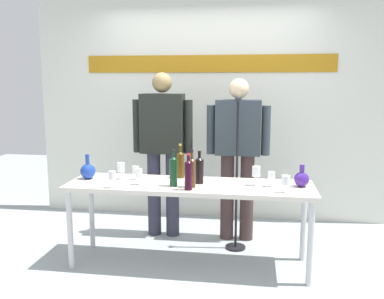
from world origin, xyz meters
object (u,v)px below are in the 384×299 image
object	(u,v)px
presenter_right	(238,148)
microphone_stand	(236,199)
decanter_blue_right	(302,179)
wine_bottle_0	(199,169)
wine_bottle_4	(188,174)
wine_glass_right_2	(256,172)
presenter_left	(163,143)
wine_bottle_2	(180,164)
wine_glass_left_0	(121,168)
display_table	(189,191)
wine_glass_left_2	(112,176)
wine_glass_right_0	(286,180)
wine_bottle_3	(173,170)
wine_glass_left_3	(136,170)
wine_glass_right_1	(271,176)
wine_bottle_1	(192,171)
wine_glass_left_1	(139,173)
decanter_blue_left	(88,171)

from	to	relation	value
presenter_right	microphone_stand	world-z (taller)	presenter_right
decanter_blue_right	wine_bottle_0	xyz separation A→B (m)	(-0.88, -0.02, 0.06)
wine_bottle_4	wine_glass_right_2	distance (m)	0.60
presenter_left	wine_bottle_2	xyz separation A→B (m)	(0.27, -0.47, -0.12)
wine_bottle_0	wine_bottle_2	distance (m)	0.28
presenter_left	wine_glass_left_0	xyz separation A→B (m)	(-0.26, -0.61, -0.14)
wine_bottle_4	wine_glass_right_2	bearing A→B (deg)	22.61
display_table	wine_glass_left_2	distance (m)	0.69
wine_bottle_2	wine_glass_right_0	size ratio (longest dim) A/B	2.23
presenter_right	wine_bottle_3	xyz separation A→B (m)	(-0.52, -0.79, -0.08)
wine_glass_left_2	wine_glass_left_3	bearing A→B (deg)	69.16
wine_bottle_2	wine_glass_right_1	distance (m)	0.86
decanter_blue_right	wine_bottle_4	world-z (taller)	wine_bottle_4
wine_glass_left_2	wine_glass_right_0	size ratio (longest dim) A/B	1.01
wine_bottle_1	wine_glass_left_1	size ratio (longest dim) A/B	2.24
wine_glass_right_0	wine_bottle_3	bearing A→B (deg)	175.40
presenter_right	wine_glass_left_2	xyz separation A→B (m)	(-1.02, -0.93, -0.11)
presenter_right	wine_bottle_4	bearing A→B (deg)	-112.54
presenter_left	wine_bottle_0	bearing A→B (deg)	-54.21
wine_bottle_0	microphone_stand	bearing A→B (deg)	51.72
wine_bottle_2	wine_glass_left_2	size ratio (longest dim) A/B	2.20
decanter_blue_right	wine_bottle_4	bearing A→B (deg)	-165.34
display_table	decanter_blue_left	distance (m)	0.97
presenter_right	wine_glass_right_1	xyz separation A→B (m)	(0.32, -0.68, -0.13)
wine_bottle_1	wine_glass_right_1	xyz separation A→B (m)	(0.67, 0.12, -0.05)
wine_bottle_0	wine_glass_left_0	distance (m)	0.74
wine_glass_left_3	wine_glass_right_0	world-z (taller)	wine_glass_right_0
wine_glass_right_1	decanter_blue_left	bearing A→B (deg)	178.75
decanter_blue_right	wine_glass_right_2	bearing A→B (deg)	-177.84
presenter_left	wine_glass_left_1	xyz separation A→B (m)	(-0.04, -0.79, -0.15)
wine_bottle_0	wine_bottle_3	xyz separation A→B (m)	(-0.21, -0.13, 0.01)
wine_bottle_1	wine_bottle_4	distance (m)	0.09
decanter_blue_left	wine_bottle_2	distance (m)	0.86
presenter_right	wine_bottle_4	distance (m)	0.97
wine_glass_right_0	wine_glass_right_1	distance (m)	0.21
display_table	wine_glass_right_2	distance (m)	0.61
decanter_blue_left	presenter_right	size ratio (longest dim) A/B	0.14
wine_bottle_0	wine_glass_right_2	distance (m)	0.50
decanter_blue_left	wine_bottle_3	distance (m)	0.85
wine_bottle_2	wine_glass_left_2	xyz separation A→B (m)	(-0.51, -0.46, -0.03)
wine_glass_left_3	wine_glass_left_0	bearing A→B (deg)	175.04
wine_glass_left_3	microphone_stand	world-z (taller)	microphone_stand
presenter_right	wine_glass_right_0	distance (m)	0.97
wine_glass_left_3	microphone_stand	size ratio (longest dim) A/B	0.09
display_table	wine_glass_right_1	distance (m)	0.73
presenter_right	microphone_stand	size ratio (longest dim) A/B	1.11
wine_bottle_2	wine_bottle_0	bearing A→B (deg)	-42.65
presenter_right	wine_glass_left_3	distance (m)	1.10
microphone_stand	wine_glass_right_0	bearing A→B (deg)	-54.93
wine_bottle_2	wine_glass_right_0	distance (m)	1.02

